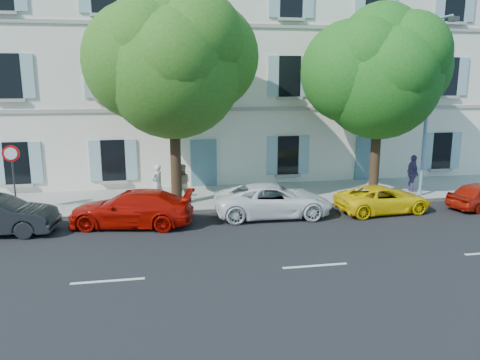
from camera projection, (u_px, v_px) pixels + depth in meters
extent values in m
plane|color=black|center=(280.00, 226.00, 17.81)|extent=(90.00, 90.00, 0.00)
cube|color=#A09E96|center=(255.00, 196.00, 22.08)|extent=(36.00, 4.50, 0.15)
cube|color=#9E998E|center=(266.00, 208.00, 19.99)|extent=(36.00, 0.16, 0.16)
cube|color=white|center=(235.00, 69.00, 26.35)|extent=(28.00, 7.00, 12.00)
imported|color=#A90C04|center=(131.00, 208.00, 17.67)|extent=(4.96, 2.80, 1.36)
imported|color=white|center=(273.00, 200.00, 18.92)|extent=(4.85, 2.40, 1.32)
imported|color=yellow|center=(383.00, 199.00, 19.53)|extent=(4.13, 2.16, 1.11)
cylinder|color=#3A2819|center=(176.00, 164.00, 19.88)|extent=(0.45, 0.45, 3.58)
ellipsoid|color=#3A7A1F|center=(173.00, 69.00, 19.05)|extent=(5.72, 5.72, 6.30)
cylinder|color=#3A2819|center=(375.00, 160.00, 21.56)|extent=(0.44, 0.44, 3.31)
ellipsoid|color=#26751E|center=(380.00, 79.00, 20.78)|extent=(5.38, 5.38, 5.92)
cylinder|color=#383A3D|center=(14.00, 186.00, 18.50)|extent=(0.06, 0.06, 2.37)
cylinder|color=red|center=(11.00, 154.00, 18.20)|extent=(0.65, 0.09, 0.65)
cylinder|color=#7293BF|center=(427.00, 111.00, 20.98)|extent=(0.16, 0.16, 7.84)
cylinder|color=#7293BF|center=(444.00, 17.00, 19.49)|extent=(0.24, 1.37, 0.10)
cube|color=#383A3D|center=(454.00, 19.00, 18.86)|extent=(0.29, 0.46, 0.18)
imported|color=silver|center=(157.00, 183.00, 20.54)|extent=(0.71, 0.71, 1.66)
imported|color=tan|center=(182.00, 183.00, 20.45)|extent=(0.86, 0.68, 1.70)
imported|color=#604D8E|center=(413.00, 173.00, 22.40)|extent=(0.55, 1.09, 1.78)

